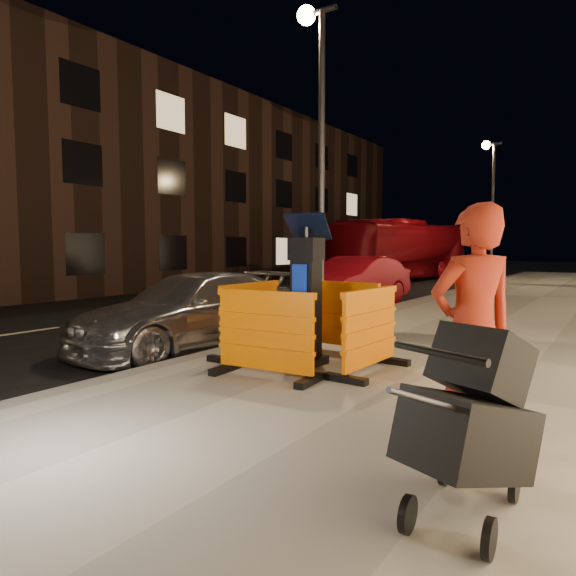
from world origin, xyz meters
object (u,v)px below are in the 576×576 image
Objects in this scene: barrier_front at (265,334)px; barrier_bldgside at (370,331)px; man at (473,332)px; stroller at (467,426)px; car_silver at (194,348)px; car_red at (355,306)px; bus_doubledecker at (403,280)px; parking_kiosk at (306,294)px; barrier_back at (339,317)px; barrier_kerbside at (251,319)px.

barrier_front and barrier_bldgside have the same top height.
stroller is (0.20, -0.90, -0.42)m from man.
car_silver is 6.42m from stroller.
barrier_front is at bearing 138.10° from barrier_bldgside.
stroller is (5.42, -3.36, 0.69)m from car_silver.
car_red is 12.33m from bus_doubledecker.
parking_kiosk reaches higher than barrier_bldgside.
barrier_front is 2.99m from car_silver.
man reaches higher than bus_doubledecker.
stroller is at bearing -44.02° from parking_kiosk.
barrier_back is 19.73m from bus_doubledecker.
barrier_bldgside is at bearing -59.10° from car_red.
car_silver is 1.00× the size of car_red.
barrier_back is (0.00, 1.90, 0.00)m from barrier_front.
barrier_front is 1.34m from barrier_bldgside.
barrier_front is 0.72× the size of man.
barrier_bldgside is at bearing 0.49° from car_silver.
parking_kiosk reaches higher than barrier_back.
parking_kiosk is 2.81m from car_silver.
car_red is at bearing 112.47° from parking_kiosk.
stroller is (2.88, -2.89, -0.42)m from parking_kiosk.
car_red is 2.31× the size of man.
stroller is (1.93, -2.89, 0.01)m from barrier_bldgside.
barrier_back and barrier_bldgside have the same top height.
parking_kiosk is 20.66m from bus_doubledecker.
bus_doubledecker is at bearing 112.12° from barrier_back.
barrier_front is 1.27× the size of stroller.
car_silver is (-2.55, -0.49, -0.68)m from barrier_back.
parking_kiosk reaches higher than stroller.
man is at bearing -119.65° from barrier_kerbside.
man is (2.68, -1.99, 0.00)m from parking_kiosk.
barrier_bldgside is at bearing 41.10° from barrier_front.
bus_doubledecker is (-5.15, 19.71, -0.68)m from barrier_kerbside.
barrier_kerbside is 0.12× the size of bus_doubledecker.
bus_doubledecker is (-7.05, 19.71, -0.68)m from barrier_bldgside.
parking_kiosk is 0.43× the size of car_silver.
stroller is (5.92, -10.66, 0.69)m from car_red.
car_red is (-3.04, 7.76, -1.11)m from parking_kiosk.
car_red is 0.40× the size of bus_doubledecker.
barrier_kerbside is at bearing -70.60° from bus_doubledecker.
barrier_back is (0.00, 0.95, -0.42)m from parking_kiosk.
bus_doubledecker is (-3.06, 11.94, 0.00)m from car_red.
barrier_back reaches higher than car_silver.
barrier_kerbside is 8.07m from car_red.
car_red is at bearing 14.15° from barrier_kerbside.
stroller is at bearing -49.04° from barrier_back.
stroller is (2.88, -1.94, 0.01)m from barrier_front.
bus_doubledecker reaches higher than barrier_front.
parking_kiosk is at bearing -85.90° from barrier_back.
barrier_back is at bearing -67.23° from bus_doubledecker.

